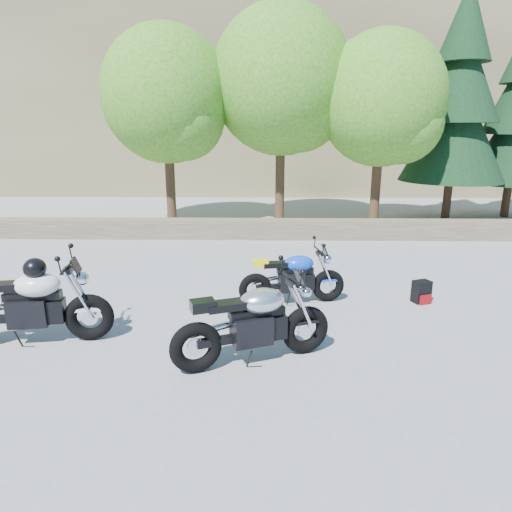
# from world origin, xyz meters

# --- Properties ---
(ground) EXTENTS (90.00, 90.00, 0.00)m
(ground) POSITION_xyz_m (0.00, 0.00, 0.00)
(ground) COLOR gray
(ground) RESTS_ON ground
(stone_wall) EXTENTS (22.00, 0.55, 0.50)m
(stone_wall) POSITION_xyz_m (0.00, 5.50, 0.25)
(stone_wall) COLOR brown
(stone_wall) RESTS_ON ground
(hillside) EXTENTS (80.00, 30.00, 15.00)m
(hillside) POSITION_xyz_m (3.00, 28.00, 7.50)
(hillside) COLOR brown
(hillside) RESTS_ON ground
(tree_decid_left) EXTENTS (3.67, 3.67, 5.62)m
(tree_decid_left) POSITION_xyz_m (-2.39, 7.14, 3.63)
(tree_decid_left) COLOR #382314
(tree_decid_left) RESTS_ON ground
(tree_decid_mid) EXTENTS (4.08, 4.08, 6.24)m
(tree_decid_mid) POSITION_xyz_m (0.91, 7.54, 4.04)
(tree_decid_mid) COLOR #382314
(tree_decid_mid) RESTS_ON ground
(tree_decid_right) EXTENTS (3.54, 3.54, 5.41)m
(tree_decid_right) POSITION_xyz_m (3.71, 6.94, 3.50)
(tree_decid_right) COLOR #382314
(tree_decid_right) RESTS_ON ground
(conifer_near) EXTENTS (3.17, 3.17, 7.06)m
(conifer_near) POSITION_xyz_m (6.20, 8.20, 3.68)
(conifer_near) COLOR #382314
(conifer_near) RESTS_ON ground
(silver_bike) EXTENTS (2.02, 0.97, 1.06)m
(silver_bike) POSITION_xyz_m (0.22, -1.30, 0.52)
(silver_bike) COLOR black
(silver_bike) RESTS_ON ground
(white_bike) EXTENTS (2.18, 0.70, 1.21)m
(white_bike) POSITION_xyz_m (-2.83, -0.84, 0.59)
(white_bike) COLOR black
(white_bike) RESTS_ON ground
(blue_bike) EXTENTS (1.81, 0.59, 0.91)m
(blue_bike) POSITION_xyz_m (0.83, 0.73, 0.44)
(blue_bike) COLOR black
(blue_bike) RESTS_ON ground
(backpack) EXTENTS (0.33, 0.31, 0.38)m
(backpack) POSITION_xyz_m (3.01, 0.81, 0.18)
(backpack) COLOR black
(backpack) RESTS_ON ground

